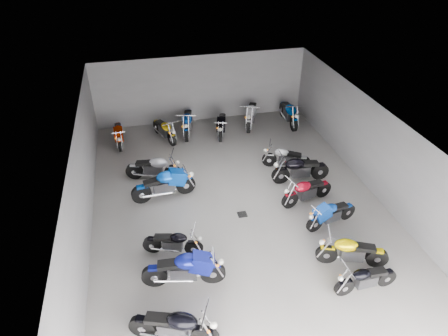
{
  "coord_description": "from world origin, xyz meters",
  "views": [
    {
      "loc": [
        -2.99,
        -10.61,
        8.88
      ],
      "look_at": [
        -0.3,
        0.99,
        1.0
      ],
      "focal_mm": 32.0,
      "sensor_mm": 36.0,
      "label": 1
    }
  ],
  "objects_px": {
    "motorcycle_right_b": "(352,251)",
    "motorcycle_back_d": "(222,124)",
    "motorcycle_back_e": "(251,114)",
    "motorcycle_back_f": "(289,113)",
    "motorcycle_right_f": "(286,158)",
    "motorcycle_right_a": "(366,279)",
    "motorcycle_back_a": "(119,134)",
    "drain_grate": "(242,214)",
    "motorcycle_left_f": "(154,168)",
    "motorcycle_right_c": "(331,214)",
    "motorcycle_right_e": "(300,169)",
    "motorcycle_back_b": "(165,130)",
    "motorcycle_left_b": "(185,269)",
    "motorcycle_left_c": "(173,243)",
    "motorcycle_left_e": "(164,185)",
    "motorcycle_back_c": "(187,122)",
    "motorcycle_left_a": "(174,327)",
    "motorcycle_right_d": "(307,191)"
  },
  "relations": [
    {
      "from": "motorcycle_right_a",
      "to": "motorcycle_back_d",
      "type": "relative_size",
      "value": 0.92
    },
    {
      "from": "motorcycle_back_a",
      "to": "motorcycle_back_c",
      "type": "xyz_separation_m",
      "value": [
        3.09,
        0.3,
        0.08
      ]
    },
    {
      "from": "motorcycle_left_c",
      "to": "motorcycle_left_e",
      "type": "bearing_deg",
      "value": -161.19
    },
    {
      "from": "motorcycle_right_a",
      "to": "motorcycle_back_a",
      "type": "height_order",
      "value": "motorcycle_back_a"
    },
    {
      "from": "drain_grate",
      "to": "motorcycle_right_c",
      "type": "distance_m",
      "value": 2.95
    },
    {
      "from": "motorcycle_back_e",
      "to": "motorcycle_back_f",
      "type": "xyz_separation_m",
      "value": [
        1.79,
        -0.27,
        -0.01
      ]
    },
    {
      "from": "motorcycle_back_e",
      "to": "drain_grate",
      "type": "bearing_deg",
      "value": 94.47
    },
    {
      "from": "motorcycle_back_a",
      "to": "motorcycle_back_f",
      "type": "bearing_deg",
      "value": 179.52
    },
    {
      "from": "motorcycle_left_a",
      "to": "motorcycle_right_a",
      "type": "bearing_deg",
      "value": 116.86
    },
    {
      "from": "motorcycle_right_e",
      "to": "motorcycle_left_b",
      "type": "bearing_deg",
      "value": 131.07
    },
    {
      "from": "motorcycle_right_a",
      "to": "drain_grate",
      "type": "bearing_deg",
      "value": 30.05
    },
    {
      "from": "motorcycle_right_b",
      "to": "motorcycle_back_d",
      "type": "xyz_separation_m",
      "value": [
        -1.89,
        8.66,
        -0.0
      ]
    },
    {
      "from": "motorcycle_left_a",
      "to": "motorcycle_left_e",
      "type": "bearing_deg",
      "value": -160.76
    },
    {
      "from": "motorcycle_left_a",
      "to": "motorcycle_back_f",
      "type": "xyz_separation_m",
      "value": [
        6.79,
        10.29,
        0.03
      ]
    },
    {
      "from": "motorcycle_back_b",
      "to": "motorcycle_back_e",
      "type": "xyz_separation_m",
      "value": [
        4.18,
        0.49,
        0.09
      ]
    },
    {
      "from": "motorcycle_right_f",
      "to": "motorcycle_back_d",
      "type": "relative_size",
      "value": 0.9
    },
    {
      "from": "motorcycle_right_a",
      "to": "motorcycle_back_f",
      "type": "height_order",
      "value": "motorcycle_back_f"
    },
    {
      "from": "motorcycle_left_f",
      "to": "motorcycle_back_a",
      "type": "height_order",
      "value": "motorcycle_left_f"
    },
    {
      "from": "motorcycle_back_b",
      "to": "motorcycle_back_d",
      "type": "xyz_separation_m",
      "value": [
        2.6,
        -0.09,
        0.01
      ]
    },
    {
      "from": "drain_grate",
      "to": "motorcycle_back_f",
      "type": "xyz_separation_m",
      "value": [
        3.96,
        6.09,
        0.55
      ]
    },
    {
      "from": "motorcycle_back_f",
      "to": "motorcycle_right_f",
      "type": "bearing_deg",
      "value": 69.68
    },
    {
      "from": "drain_grate",
      "to": "motorcycle_left_e",
      "type": "xyz_separation_m",
      "value": [
        -2.46,
        1.57,
        0.55
      ]
    },
    {
      "from": "motorcycle_back_d",
      "to": "motorcycle_back_e",
      "type": "bearing_deg",
      "value": -142.62
    },
    {
      "from": "motorcycle_back_f",
      "to": "motorcycle_back_a",
      "type": "bearing_deg",
      "value": 3.35
    },
    {
      "from": "motorcycle_back_d",
      "to": "motorcycle_back_f",
      "type": "xyz_separation_m",
      "value": [
        3.37,
        0.31,
        0.06
      ]
    },
    {
      "from": "motorcycle_left_a",
      "to": "motorcycle_left_c",
      "type": "bearing_deg",
      "value": -163.59
    },
    {
      "from": "drain_grate",
      "to": "motorcycle_left_f",
      "type": "xyz_separation_m",
      "value": [
        -2.73,
        2.82,
        0.51
      ]
    },
    {
      "from": "motorcycle_right_c",
      "to": "motorcycle_back_f",
      "type": "height_order",
      "value": "motorcycle_back_f"
    },
    {
      "from": "motorcycle_left_f",
      "to": "motorcycle_right_b",
      "type": "xyz_separation_m",
      "value": [
        5.21,
        -5.69,
        -0.02
      ]
    },
    {
      "from": "motorcycle_back_b",
      "to": "motorcycle_left_f",
      "type": "bearing_deg",
      "value": 55.37
    },
    {
      "from": "motorcycle_right_b",
      "to": "motorcycle_back_a",
      "type": "distance_m",
      "value": 10.94
    },
    {
      "from": "motorcycle_left_c",
      "to": "motorcycle_back_b",
      "type": "xyz_separation_m",
      "value": [
        0.49,
        7.16,
        0.04
      ]
    },
    {
      "from": "motorcycle_right_e",
      "to": "motorcycle_back_b",
      "type": "bearing_deg",
      "value": 49.0
    },
    {
      "from": "motorcycle_right_a",
      "to": "motorcycle_left_a",
      "type": "bearing_deg",
      "value": 92.01
    },
    {
      "from": "motorcycle_left_e",
      "to": "motorcycle_back_c",
      "type": "xyz_separation_m",
      "value": [
        1.54,
        4.67,
        0.0
      ]
    },
    {
      "from": "motorcycle_right_d",
      "to": "motorcycle_back_d",
      "type": "bearing_deg",
      "value": 4.11
    },
    {
      "from": "motorcycle_left_b",
      "to": "motorcycle_back_a",
      "type": "height_order",
      "value": "motorcycle_left_b"
    },
    {
      "from": "motorcycle_back_b",
      "to": "motorcycle_back_d",
      "type": "height_order",
      "value": "motorcycle_back_d"
    },
    {
      "from": "motorcycle_left_b",
      "to": "motorcycle_back_d",
      "type": "xyz_separation_m",
      "value": [
        2.93,
        8.28,
        -0.06
      ]
    },
    {
      "from": "motorcycle_left_f",
      "to": "motorcycle_right_e",
      "type": "xyz_separation_m",
      "value": [
        5.37,
        -1.37,
        0.02
      ]
    },
    {
      "from": "drain_grate",
      "to": "motorcycle_back_a",
      "type": "bearing_deg",
      "value": 123.95
    },
    {
      "from": "motorcycle_back_c",
      "to": "motorcycle_right_e",
      "type": "bearing_deg",
      "value": 138.65
    },
    {
      "from": "drain_grate",
      "to": "motorcycle_right_c",
      "type": "xyz_separation_m",
      "value": [
        2.67,
        -1.15,
        0.46
      ]
    },
    {
      "from": "motorcycle_left_b",
      "to": "motorcycle_right_a",
      "type": "xyz_separation_m",
      "value": [
        4.73,
        -1.33,
        -0.11
      ]
    },
    {
      "from": "motorcycle_left_e",
      "to": "motorcycle_right_b",
      "type": "height_order",
      "value": "motorcycle_left_e"
    },
    {
      "from": "motorcycle_left_b",
      "to": "motorcycle_right_c",
      "type": "height_order",
      "value": "motorcycle_left_b"
    },
    {
      "from": "motorcycle_left_b",
      "to": "motorcycle_right_b",
      "type": "xyz_separation_m",
      "value": [
        4.81,
        -0.37,
        -0.06
      ]
    },
    {
      "from": "motorcycle_right_d",
      "to": "motorcycle_left_e",
      "type": "bearing_deg",
      "value": 60.33
    },
    {
      "from": "motorcycle_right_d",
      "to": "motorcycle_back_c",
      "type": "distance_m",
      "value": 6.9
    },
    {
      "from": "motorcycle_right_a",
      "to": "motorcycle_right_b",
      "type": "height_order",
      "value": "motorcycle_right_b"
    }
  ]
}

